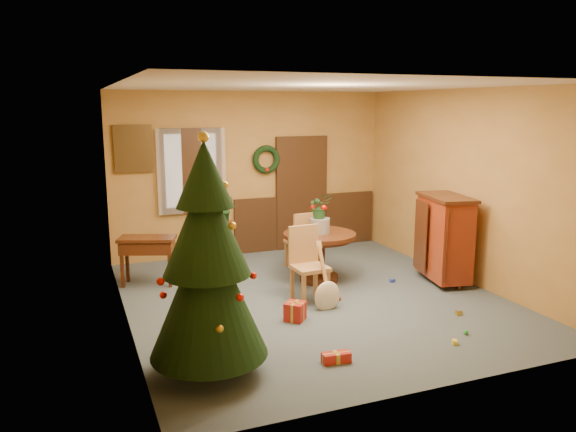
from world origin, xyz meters
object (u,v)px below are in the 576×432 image
dining_table (319,247)px  sideboard (444,236)px  chair_near (307,261)px  writing_desk (147,249)px  christmas_tree (207,264)px

dining_table → sideboard: (1.74, -0.72, 0.18)m
sideboard → chair_near: bearing=179.9°
dining_table → sideboard: bearing=-22.3°
chair_near → dining_table: bearing=54.4°
chair_near → sideboard: bearing=-0.1°
sideboard → dining_table: bearing=157.7°
chair_near → writing_desk: 2.46m
sideboard → christmas_tree: bearing=-157.8°
writing_desk → sideboard: 4.47m
chair_near → christmas_tree: christmas_tree is taller
writing_desk → sideboard: (4.20, -1.51, 0.16)m
writing_desk → chair_near: bearing=-37.7°
dining_table → sideboard: sideboard is taller
dining_table → writing_desk: (-2.46, 0.79, 0.02)m
chair_near → writing_desk: bearing=142.3°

